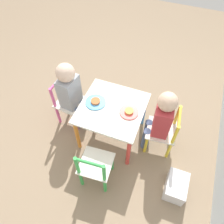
{
  "coord_description": "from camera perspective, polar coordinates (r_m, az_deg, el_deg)",
  "views": [
    {
      "loc": [
        1.11,
        0.43,
        1.93
      ],
      "look_at": [
        0.0,
        0.0,
        0.38
      ],
      "focal_mm": 35.0,
      "sensor_mm": 36.0,
      "label": 1
    }
  ],
  "objects": [
    {
      "name": "ground_plane",
      "position": [
        2.27,
        0.0,
        -5.79
      ],
      "size": [
        6.0,
        6.0,
        0.0
      ],
      "primitive_type": "plane",
      "color": "#8C755B"
    },
    {
      "name": "kids_table",
      "position": [
        1.96,
        0.0,
        -0.01
      ],
      "size": [
        0.56,
        0.56,
        0.44
      ],
      "color": "silver",
      "rests_on": "ground_plane"
    },
    {
      "name": "chair_yellow",
      "position": [
        2.04,
        13.34,
        -4.96
      ],
      "size": [
        0.29,
        0.29,
        0.51
      ],
      "rotation": [
        0.0,
        0.0,
        0.1
      ],
      "color": "silver",
      "rests_on": "ground_plane"
    },
    {
      "name": "chair_pink",
      "position": [
        2.23,
        -11.25,
        2.44
      ],
      "size": [
        0.28,
        0.28,
        0.51
      ],
      "rotation": [
        0.0,
        0.0,
        -3.24
      ],
      "color": "silver",
      "rests_on": "ground_plane"
    },
    {
      "name": "chair_green",
      "position": [
        1.83,
        -4.41,
        -14.09
      ],
      "size": [
        0.28,
        0.28,
        0.51
      ],
      "rotation": [
        0.0,
        0.0,
        -1.49
      ],
      "color": "silver",
      "rests_on": "ground_plane"
    },
    {
      "name": "child_back",
      "position": [
        1.89,
        12.57,
        -1.53
      ],
      "size": [
        0.21,
        0.22,
        0.73
      ],
      "rotation": [
        0.0,
        0.0,
        0.1
      ],
      "color": "#4C608E",
      "rests_on": "ground_plane"
    },
    {
      "name": "child_front",
      "position": [
        2.06,
        -10.74,
        5.48
      ],
      "size": [
        0.21,
        0.22,
        0.75
      ],
      "rotation": [
        0.0,
        0.0,
        -3.24
      ],
      "color": "#4C608E",
      "rests_on": "ground_plane"
    },
    {
      "name": "plate_back",
      "position": [
        1.87,
        4.47,
        0.04
      ],
      "size": [
        0.16,
        0.16,
        0.03
      ],
      "color": "#E54C47",
      "rests_on": "kids_table"
    },
    {
      "name": "plate_front",
      "position": [
        1.94,
        -4.32,
        2.66
      ],
      "size": [
        0.18,
        0.18,
        0.03
      ],
      "color": "#4C9EE0",
      "rests_on": "kids_table"
    },
    {
      "name": "storage_bin",
      "position": [
        2.03,
        16.34,
        -18.16
      ],
      "size": [
        0.24,
        0.17,
        0.16
      ],
      "color": "silver",
      "rests_on": "ground_plane"
    }
  ]
}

